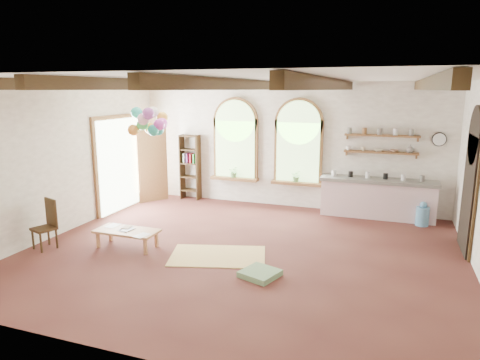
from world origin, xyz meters
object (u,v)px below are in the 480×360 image
at_px(side_chair, 46,235).
at_px(balloon_cluster, 149,122).
at_px(coffee_table, 127,232).
at_px(kitchen_counter, 377,198).

height_order(side_chair, balloon_cluster, balloon_cluster).
height_order(coffee_table, side_chair, side_chair).
relative_size(coffee_table, balloon_cluster, 1.07).
bearing_deg(kitchen_counter, side_chair, -144.09).
bearing_deg(balloon_cluster, side_chair, -123.01).
xyz_separation_m(coffee_table, side_chair, (-1.44, -0.57, -0.03)).
height_order(kitchen_counter, side_chair, side_chair).
xyz_separation_m(coffee_table, balloon_cluster, (-0.21, 1.33, 2.02)).
distance_m(kitchen_counter, balloon_cluster, 5.60).
bearing_deg(balloon_cluster, kitchen_counter, 27.02).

